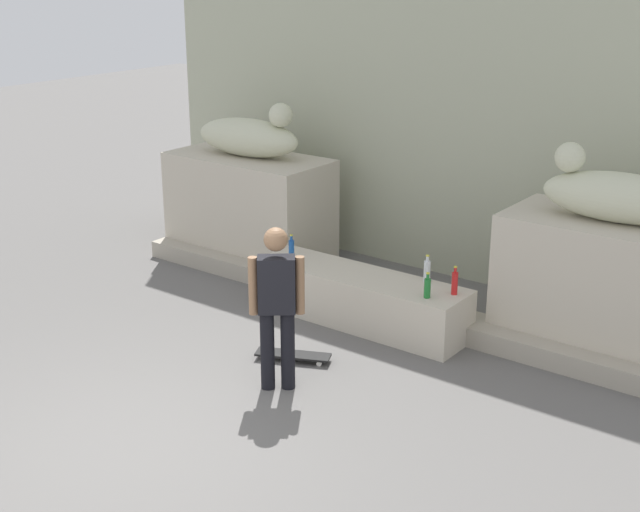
{
  "coord_description": "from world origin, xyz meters",
  "views": [
    {
      "loc": [
        5.34,
        -4.34,
        4.11
      ],
      "look_at": [
        0.11,
        2.54,
        1.1
      ],
      "focal_mm": 49.12,
      "sensor_mm": 36.0,
      "label": 1
    }
  ],
  "objects_px": {
    "skater": "(277,302)",
    "bottle_clear": "(427,271)",
    "statue_reclining_right": "(616,195)",
    "bottle_blue": "(291,249)",
    "bottle_red": "(455,283)",
    "statue_reclining_left": "(250,136)",
    "skateboard": "(293,355)",
    "bottle_green": "(427,287)"
  },
  "relations": [
    {
      "from": "statue_reclining_left",
      "to": "skater",
      "type": "distance_m",
      "value": 4.05
    },
    {
      "from": "bottle_red",
      "to": "bottle_clear",
      "type": "xyz_separation_m",
      "value": [
        -0.44,
        0.16,
        -0.0
      ]
    },
    {
      "from": "statue_reclining_right",
      "to": "skateboard",
      "type": "bearing_deg",
      "value": 36.68
    },
    {
      "from": "statue_reclining_right",
      "to": "bottle_clear",
      "type": "height_order",
      "value": "statue_reclining_right"
    },
    {
      "from": "bottle_green",
      "to": "bottle_clear",
      "type": "distance_m",
      "value": 0.49
    },
    {
      "from": "statue_reclining_right",
      "to": "bottle_blue",
      "type": "relative_size",
      "value": 5.28
    },
    {
      "from": "statue_reclining_left",
      "to": "bottle_red",
      "type": "bearing_deg",
      "value": -18.07
    },
    {
      "from": "statue_reclining_right",
      "to": "bottle_green",
      "type": "bearing_deg",
      "value": 31.24
    },
    {
      "from": "bottle_blue",
      "to": "bottle_red",
      "type": "xyz_separation_m",
      "value": [
        2.12,
        0.18,
        0.0
      ]
    },
    {
      "from": "bottle_red",
      "to": "bottle_clear",
      "type": "bearing_deg",
      "value": 160.41
    },
    {
      "from": "bottle_clear",
      "to": "bottle_green",
      "type": "bearing_deg",
      "value": -58.99
    },
    {
      "from": "skateboard",
      "to": "statue_reclining_left",
      "type": "bearing_deg",
      "value": 113.6
    },
    {
      "from": "bottle_blue",
      "to": "skater",
      "type": "bearing_deg",
      "value": -54.76
    },
    {
      "from": "statue_reclining_left",
      "to": "skater",
      "type": "relative_size",
      "value": 0.98
    },
    {
      "from": "skater",
      "to": "bottle_green",
      "type": "height_order",
      "value": "skater"
    },
    {
      "from": "statue_reclining_left",
      "to": "bottle_green",
      "type": "xyz_separation_m",
      "value": [
        3.5,
        -1.13,
        -1.03
      ]
    },
    {
      "from": "statue_reclining_right",
      "to": "statue_reclining_left",
      "type": "bearing_deg",
      "value": -5.24
    },
    {
      "from": "statue_reclining_left",
      "to": "skateboard",
      "type": "bearing_deg",
      "value": -46.25
    },
    {
      "from": "statue_reclining_right",
      "to": "bottle_clear",
      "type": "relative_size",
      "value": 5.23
    },
    {
      "from": "bottle_clear",
      "to": "bottle_blue",
      "type": "bearing_deg",
      "value": -168.78
    },
    {
      "from": "bottle_blue",
      "to": "bottle_red",
      "type": "relative_size",
      "value": 0.97
    },
    {
      "from": "statue_reclining_right",
      "to": "bottle_green",
      "type": "height_order",
      "value": "statue_reclining_right"
    },
    {
      "from": "bottle_blue",
      "to": "bottle_red",
      "type": "bearing_deg",
      "value": 4.82
    },
    {
      "from": "bottle_clear",
      "to": "skater",
      "type": "bearing_deg",
      "value": -102.08
    },
    {
      "from": "statue_reclining_left",
      "to": "bottle_clear",
      "type": "height_order",
      "value": "statue_reclining_left"
    },
    {
      "from": "skater",
      "to": "bottle_blue",
      "type": "relative_size",
      "value": 5.36
    },
    {
      "from": "skater",
      "to": "bottle_blue",
      "type": "height_order",
      "value": "skater"
    },
    {
      "from": "bottle_clear",
      "to": "skateboard",
      "type": "bearing_deg",
      "value": -115.06
    },
    {
      "from": "bottle_red",
      "to": "bottle_clear",
      "type": "relative_size",
      "value": 1.02
    },
    {
      "from": "bottle_blue",
      "to": "bottle_clear",
      "type": "relative_size",
      "value": 0.99
    },
    {
      "from": "statue_reclining_left",
      "to": "bottle_green",
      "type": "relative_size",
      "value": 5.76
    },
    {
      "from": "statue_reclining_left",
      "to": "statue_reclining_right",
      "type": "relative_size",
      "value": 1.0
    },
    {
      "from": "bottle_blue",
      "to": "bottle_green",
      "type": "bearing_deg",
      "value": -2.48
    },
    {
      "from": "skateboard",
      "to": "bottle_green",
      "type": "relative_size",
      "value": 2.84
    },
    {
      "from": "bottle_red",
      "to": "bottle_clear",
      "type": "height_order",
      "value": "bottle_red"
    },
    {
      "from": "statue_reclining_left",
      "to": "bottle_red",
      "type": "height_order",
      "value": "statue_reclining_left"
    },
    {
      "from": "skateboard",
      "to": "bottle_red",
      "type": "bearing_deg",
      "value": 25.09
    },
    {
      "from": "skater",
      "to": "bottle_clear",
      "type": "height_order",
      "value": "skater"
    },
    {
      "from": "statue_reclining_right",
      "to": "bottle_blue",
      "type": "bearing_deg",
      "value": 11.6
    },
    {
      "from": "bottle_red",
      "to": "bottle_clear",
      "type": "distance_m",
      "value": 0.46
    },
    {
      "from": "bottle_green",
      "to": "bottle_red",
      "type": "relative_size",
      "value": 0.89
    },
    {
      "from": "skater",
      "to": "statue_reclining_right",
      "type": "bearing_deg",
      "value": 12.45
    }
  ]
}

